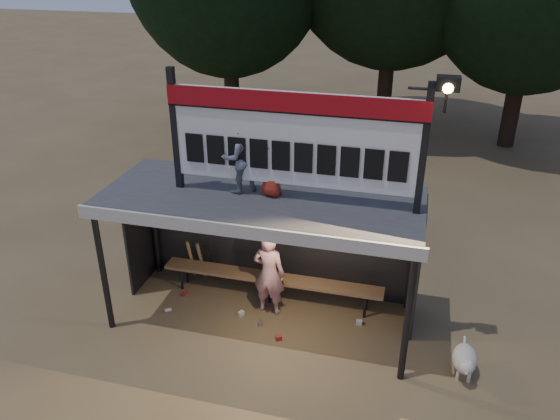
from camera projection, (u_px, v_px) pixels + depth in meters
The scene contains 10 objects.
ground at pixel (263, 316), 9.47m from camera, with size 80.00×80.00×0.00m, color brown.
player at pixel (269, 274), 9.28m from camera, with size 0.57×0.37×1.55m, color silver.
child_a at pixel (239, 158), 8.34m from camera, with size 0.55×0.43×1.12m, color slate.
child_b at pixel (272, 168), 8.27m from camera, with size 0.43×0.28×0.88m, color #B42D1B.
dugout_shelter at pixel (266, 216), 8.87m from camera, with size 5.10×2.08×2.32m.
scoreboard_assembly at pixel (297, 137), 7.87m from camera, with size 4.10×0.27×1.99m.
bench at pixel (271, 279), 9.76m from camera, with size 4.00×0.35×0.48m.
dog at pixel (465, 360), 8.09m from camera, with size 0.36×0.81×0.49m.
bats at pixel (201, 260), 10.32m from camera, with size 0.48×0.33×0.84m.
litter at pixel (249, 316), 9.41m from camera, with size 3.42×0.90×0.08m.
Camera 1 is at (2.23, -7.35, 5.85)m, focal length 35.00 mm.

